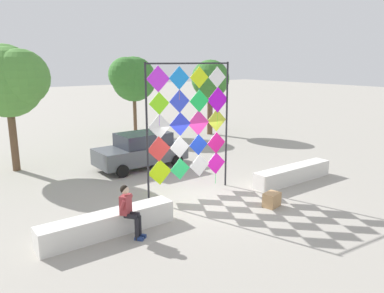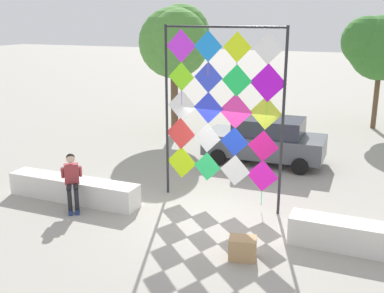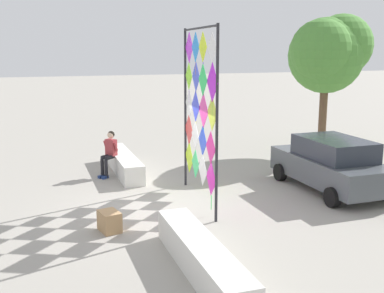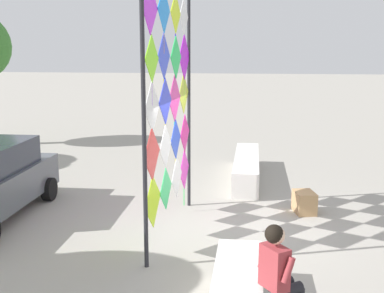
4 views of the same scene
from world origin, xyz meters
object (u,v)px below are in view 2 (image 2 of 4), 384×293
at_px(cardboard_box_large, 243,248).
at_px(tree_palm_like, 176,40).
at_px(tree_far_right, 375,47).
at_px(parked_car, 265,140).
at_px(kite_display_rack, 221,108).
at_px(seated_vendor, 72,178).

distance_m(cardboard_box_large, tree_palm_like, 11.58).
xyz_separation_m(tree_palm_like, tree_far_right, (7.60, 3.93, -0.33)).
relative_size(parked_car, tree_palm_like, 0.75).
bearing_deg(tree_palm_like, kite_display_rack, -57.29).
height_order(parked_car, tree_palm_like, tree_palm_like).
xyz_separation_m(parked_car, tree_far_right, (3.03, 6.69, 2.80)).
height_order(parked_car, tree_far_right, tree_far_right).
bearing_deg(kite_display_rack, tree_far_right, 72.92).
bearing_deg(seated_vendor, kite_display_rack, 29.42).
height_order(seated_vendor, cardboard_box_large, seated_vendor).
distance_m(parked_car, tree_far_right, 7.86).
bearing_deg(tree_palm_like, seated_vendor, -83.44).
xyz_separation_m(kite_display_rack, tree_palm_like, (-4.32, 6.73, 1.34)).
relative_size(kite_display_rack, cardboard_box_large, 8.27).
height_order(parked_car, cardboard_box_large, parked_car).
bearing_deg(seated_vendor, tree_palm_like, 96.56).
height_order(kite_display_rack, parked_car, kite_display_rack).
relative_size(seated_vendor, tree_far_right, 0.30).
height_order(tree_palm_like, tree_far_right, tree_palm_like).
bearing_deg(kite_display_rack, cardboard_box_large, -61.86).
relative_size(kite_display_rack, tree_far_right, 0.94).
distance_m(tree_palm_like, tree_far_right, 8.56).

